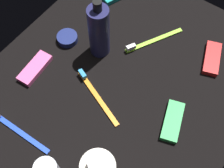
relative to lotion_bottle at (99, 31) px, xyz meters
The scene contains 9 objects.
ground_plane 15.68cm from the lotion_bottle, 129.25° to the right, with size 84.00×64.00×1.20cm, color black.
lotion_bottle is the anchor object (origin of this frame).
toothbrush_orange 16.02cm from the lotion_bottle, 147.69° to the right, with size 7.54×17.24×2.10cm.
toothbrush_lime 16.38cm from the lotion_bottle, 44.02° to the right, with size 16.37×9.68×2.10cm.
toothbrush_blue 31.62cm from the lotion_bottle, behind, with size 1.90×18.03×2.10cm.
snack_bar_red 31.58cm from the lotion_bottle, 60.50° to the right, with size 10.40×4.00×1.50cm, color red.
snack_bar_green 29.08cm from the lotion_bottle, 104.32° to the right, with size 10.40×4.00×1.50cm, color green.
snack_bar_pink 19.87cm from the lotion_bottle, 146.68° to the left, with size 10.40×4.00×1.50cm, color #E55999.
cream_tin_left 12.20cm from the lotion_bottle, 106.40° to the left, with size 5.80×5.80×1.88cm, color navy.
Camera 1 is at (-28.24, -20.44, 67.15)cm, focal length 46.87 mm.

